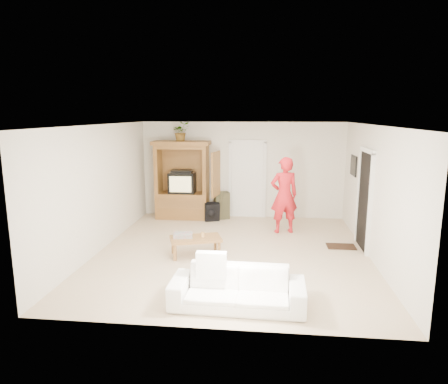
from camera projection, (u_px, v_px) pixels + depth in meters
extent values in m
plane|color=tan|center=(232.00, 252.00, 8.24)|extent=(6.00, 6.00, 0.00)
plane|color=white|center=(233.00, 125.00, 7.73)|extent=(6.00, 6.00, 0.00)
plane|color=silver|center=(242.00, 170.00, 10.91)|extent=(5.50, 0.00, 5.50)
plane|color=silver|center=(212.00, 235.00, 5.06)|extent=(5.50, 0.00, 5.50)
plane|color=silver|center=(101.00, 188.00, 8.28)|extent=(0.00, 6.00, 6.00)
plane|color=silver|center=(374.00, 194.00, 7.69)|extent=(0.00, 6.00, 6.00)
cube|color=brown|center=(183.00, 205.00, 10.92)|extent=(1.40, 0.60, 0.70)
cube|color=brown|center=(158.00, 171.00, 10.81)|extent=(0.10, 0.60, 1.20)
cube|color=brown|center=(206.00, 171.00, 10.67)|extent=(0.10, 0.60, 1.20)
cube|color=brown|center=(184.00, 170.00, 11.00)|extent=(1.40, 0.06, 1.20)
cube|color=brown|center=(181.00, 147.00, 10.61)|extent=(1.40, 0.60, 0.10)
cube|color=brown|center=(181.00, 143.00, 10.60)|extent=(1.52, 0.68, 0.10)
cube|color=brown|center=(216.00, 174.00, 10.18)|extent=(0.16, 0.67, 1.15)
cube|color=black|center=(182.00, 183.00, 10.83)|extent=(0.70, 0.52, 0.55)
cube|color=tan|center=(180.00, 184.00, 10.57)|extent=(0.58, 0.02, 0.42)
cube|color=black|center=(182.00, 171.00, 10.74)|extent=(0.55, 0.35, 0.08)
cube|color=#9B6735|center=(180.00, 204.00, 10.63)|extent=(1.19, 0.03, 0.25)
cube|color=white|center=(247.00, 180.00, 10.92)|extent=(0.85, 0.05, 2.04)
cube|color=black|center=(365.00, 201.00, 8.33)|extent=(0.05, 0.90, 2.04)
cube|color=black|center=(354.00, 166.00, 9.49)|extent=(0.03, 0.60, 0.48)
cube|color=#382316|center=(341.00, 246.00, 8.57)|extent=(0.60, 0.40, 0.02)
imported|color=#4C7238|center=(181.00, 132.00, 10.52)|extent=(0.56, 0.52, 0.50)
imported|color=red|center=(284.00, 195.00, 9.46)|extent=(0.76, 0.60, 1.83)
imported|color=white|center=(237.00, 288.00, 5.88)|extent=(1.99, 0.82, 0.58)
cube|color=#9B6735|center=(196.00, 239.00, 8.01)|extent=(1.13, 0.84, 0.05)
cube|color=#9B6735|center=(175.00, 253.00, 7.75)|extent=(0.07, 0.07, 0.32)
cube|color=#9B6735|center=(173.00, 246.00, 8.15)|extent=(0.07, 0.07, 0.32)
cube|color=#9B6735|center=(219.00, 250.00, 7.93)|extent=(0.07, 0.07, 0.32)
cube|color=#9B6735|center=(215.00, 243.00, 8.33)|extent=(0.07, 0.07, 0.32)
cube|color=#D14550|center=(183.00, 235.00, 8.02)|extent=(0.42, 0.34, 0.08)
cylinder|color=tan|center=(203.00, 235.00, 8.02)|extent=(0.08, 0.08, 0.10)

